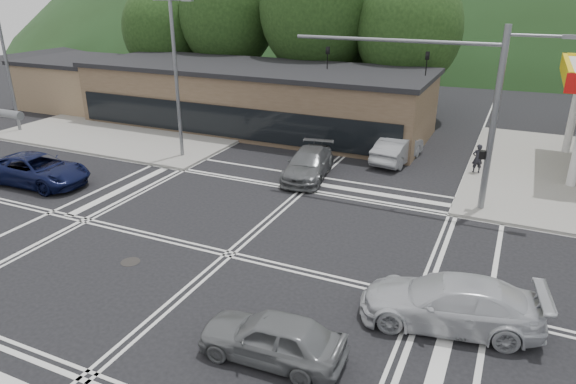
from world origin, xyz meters
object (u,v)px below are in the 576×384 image
at_px(car_blue_west, 37,170).
at_px(pedestrian, 478,158).
at_px(car_silver_east, 450,302).
at_px(car_queue_a, 398,149).
at_px(car_queue_b, 376,130).
at_px(car_northbound, 308,164).
at_px(car_grey_center, 272,337).

relative_size(car_blue_west, pedestrian, 3.54).
height_order(car_blue_west, car_silver_east, car_blue_west).
distance_m(car_blue_west, car_silver_east, 20.97).
xyz_separation_m(car_queue_a, pedestrian, (4.36, -0.50, 0.17)).
xyz_separation_m(car_blue_west, car_queue_a, (15.70, 11.14, -0.01)).
bearing_deg(car_queue_a, car_queue_b, -48.95).
height_order(car_blue_west, car_northbound, car_blue_west).
bearing_deg(car_blue_west, car_silver_east, -101.31).
bearing_deg(pedestrian, car_northbound, 4.53).
relative_size(car_queue_a, car_northbound, 0.91).
bearing_deg(car_queue_a, car_blue_west, 43.03).
height_order(car_queue_b, pedestrian, pedestrian).
relative_size(car_queue_a, car_queue_b, 1.00).
distance_m(car_northbound, pedestrian, 8.95).
relative_size(car_silver_east, car_queue_a, 1.15).
xyz_separation_m(car_queue_b, pedestrian, (6.50, -3.75, 0.15)).
relative_size(car_blue_west, car_silver_east, 1.05).
bearing_deg(car_silver_east, car_blue_west, -108.65).
bearing_deg(car_queue_a, car_grey_center, 100.51).
xyz_separation_m(car_grey_center, pedestrian, (3.47, 17.50, 0.24)).
xyz_separation_m(car_queue_b, car_northbound, (-1.50, -7.75, -0.06)).
distance_m(car_silver_east, car_queue_a, 15.31).
xyz_separation_m(car_blue_west, car_northbound, (12.06, 6.64, -0.04)).
bearing_deg(car_northbound, car_queue_a, 42.32).
relative_size(car_queue_a, pedestrian, 2.94).
bearing_deg(car_blue_west, car_grey_center, -114.64).
xyz_separation_m(car_northbound, pedestrian, (8.00, 4.00, 0.20)).
distance_m(car_silver_east, pedestrian, 13.98).
bearing_deg(car_queue_a, car_northbound, 58.71).
bearing_deg(car_blue_west, car_queue_b, -45.49).
height_order(car_blue_west, car_grey_center, car_blue_west).
xyz_separation_m(car_silver_east, car_queue_a, (-4.99, 14.47, -0.01)).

